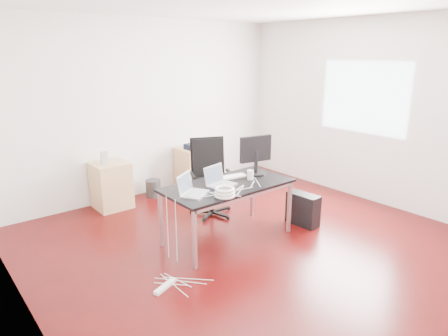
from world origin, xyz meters
TOP-DOWN VIEW (x-y plane):
  - room_shell at (0.04, 0.00)m, footprint 5.00×5.00m
  - desk at (-0.15, 0.29)m, footprint 1.60×0.80m
  - office_chair at (0.21, 1.13)m, footprint 0.63×0.64m
  - filing_cabinet_left at (-0.83, 2.23)m, footprint 0.50×0.50m
  - filing_cabinet_right at (0.69, 2.23)m, footprint 0.50×0.50m
  - pc_tower at (0.93, -0.01)m, footprint 0.23×0.46m
  - wastebasket at (-0.11, 2.25)m, footprint 0.32×0.32m
  - power_strip at (-1.34, -0.16)m, footprint 0.30×0.17m
  - laptop_left at (-0.70, 0.28)m, footprint 0.41×0.39m
  - laptop_right at (-0.26, 0.33)m, footprint 0.38×0.32m
  - monitor at (0.41, 0.40)m, footprint 0.45×0.26m
  - keyboard at (0.03, 0.47)m, footprint 0.46×0.22m
  - cup_white at (0.19, 0.26)m, footprint 0.09×0.09m
  - cup_brown at (0.23, 0.31)m, footprint 0.10×0.10m
  - cable_coil at (-0.46, -0.03)m, footprint 0.24×0.24m
  - power_adapter at (-0.34, 0.07)m, footprint 0.08×0.08m
  - speaker at (-0.90, 2.24)m, footprint 0.10×0.09m
  - navy_garment at (0.67, 2.17)m, footprint 0.32×0.26m

SIDE VIEW (x-z plane):
  - power_strip at x=-1.34m, z-range 0.00..0.04m
  - wastebasket at x=-0.11m, z-range 0.00..0.28m
  - pc_tower at x=0.93m, z-range 0.00..0.44m
  - filing_cabinet_left at x=-0.83m, z-range 0.00..0.70m
  - filing_cabinet_right at x=0.69m, z-range 0.00..0.70m
  - office_chair at x=0.21m, z-range 0.06..1.15m
  - desk at x=-0.15m, z-range 0.31..1.04m
  - keyboard at x=0.03m, z-range 0.73..0.75m
  - power_adapter at x=-0.34m, z-range 0.73..0.76m
  - navy_garment at x=0.67m, z-range 0.70..0.79m
  - cup_brown at x=0.23m, z-range 0.73..0.83m
  - cable_coil at x=-0.46m, z-range 0.73..0.84m
  - laptop_left at x=-0.70m, z-range 0.67..0.90m
  - laptop_right at x=-0.26m, z-range 0.67..0.90m
  - speaker at x=-0.90m, z-range 0.70..0.88m
  - cup_white at x=0.19m, z-range 0.73..0.85m
  - monitor at x=0.41m, z-range 0.76..1.27m
  - room_shell at x=0.04m, z-range -1.10..3.90m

